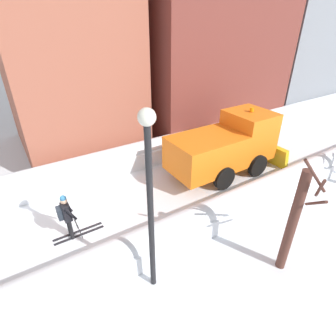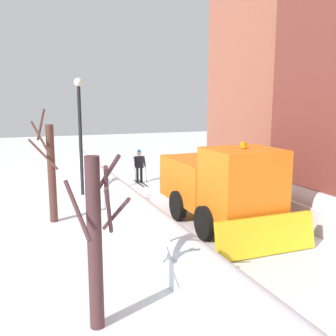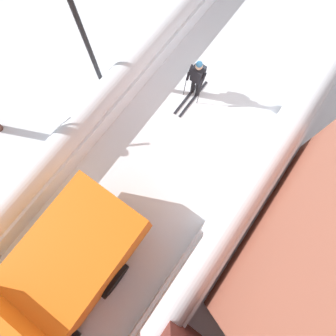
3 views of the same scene
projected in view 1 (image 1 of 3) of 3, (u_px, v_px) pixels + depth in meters
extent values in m
plane|color=white|center=(253.00, 160.00, 14.94)|extent=(80.00, 80.00, 0.00)
cube|color=white|center=(219.00, 135.00, 16.84)|extent=(1.10, 36.00, 0.84)
cylinder|color=white|center=(220.00, 129.00, 16.63)|extent=(0.90, 34.20, 0.90)
cube|color=white|center=(301.00, 177.00, 12.66)|extent=(1.10, 36.00, 0.70)
cylinder|color=white|center=(303.00, 171.00, 12.49)|extent=(0.90, 34.20, 0.90)
cube|color=gray|center=(299.00, 0.00, 21.76)|extent=(8.31, 10.00, 16.07)
cube|color=orange|center=(206.00, 153.00, 12.53)|extent=(2.30, 3.40, 1.60)
cube|color=orange|center=(248.00, 134.00, 13.61)|extent=(2.20, 2.00, 2.30)
cube|color=black|center=(263.00, 121.00, 13.81)|extent=(1.85, 0.06, 1.01)
cube|color=yellow|center=(262.00, 149.00, 14.84)|extent=(3.20, 0.46, 1.13)
cylinder|color=orange|center=(252.00, 110.00, 12.98)|extent=(0.20, 0.20, 0.18)
cylinder|color=black|center=(225.00, 148.00, 14.91)|extent=(0.25, 1.10, 1.10)
cylinder|color=black|center=(258.00, 166.00, 13.23)|extent=(0.25, 1.10, 1.10)
cylinder|color=black|center=(194.00, 158.00, 13.89)|extent=(0.25, 1.10, 1.10)
cylinder|color=black|center=(224.00, 178.00, 12.20)|extent=(0.25, 1.10, 1.10)
cylinder|color=black|center=(69.00, 226.00, 9.66)|extent=(0.14, 0.14, 0.82)
cylinder|color=black|center=(71.00, 230.00, 9.50)|extent=(0.14, 0.14, 0.82)
cube|color=black|center=(66.00, 212.00, 9.22)|extent=(0.42, 0.26, 0.62)
cube|color=#262D38|center=(60.00, 213.00, 9.11)|extent=(0.32, 0.16, 0.44)
sphere|color=tan|center=(64.00, 201.00, 8.99)|extent=(0.24, 0.24, 0.24)
sphere|color=teal|center=(63.00, 198.00, 8.94)|extent=(0.22, 0.22, 0.22)
cylinder|color=black|center=(67.00, 206.00, 9.44)|extent=(0.09, 0.33, 0.56)
cylinder|color=black|center=(71.00, 214.00, 9.06)|extent=(0.09, 0.33, 0.56)
cube|color=black|center=(78.00, 232.00, 9.97)|extent=(0.09, 1.80, 0.03)
cube|color=black|center=(80.00, 235.00, 9.81)|extent=(0.09, 1.80, 0.03)
cylinder|color=#262628|center=(73.00, 217.00, 9.81)|extent=(0.02, 0.19, 1.19)
cylinder|color=#262628|center=(78.00, 226.00, 9.37)|extent=(0.02, 0.19, 1.19)
cylinder|color=black|center=(103.00, 136.00, 13.67)|extent=(0.12, 0.12, 3.27)
cube|color=black|center=(100.00, 95.00, 12.70)|extent=(0.28, 0.24, 0.90)
sphere|color=red|center=(102.00, 88.00, 12.62)|extent=(0.18, 0.18, 0.18)
sphere|color=gold|center=(103.00, 94.00, 12.76)|extent=(0.18, 0.18, 0.18)
sphere|color=green|center=(104.00, 100.00, 12.90)|extent=(0.18, 0.18, 0.18)
cylinder|color=black|center=(151.00, 218.00, 6.86)|extent=(0.16, 0.16, 5.00)
sphere|color=silver|center=(147.00, 117.00, 5.53)|extent=(0.40, 0.40, 0.40)
cylinder|color=#502F26|center=(292.00, 223.00, 7.76)|extent=(0.28, 0.28, 3.54)
cylinder|color=#502F26|center=(320.00, 189.00, 6.97)|extent=(0.60, 1.02, 1.17)
cylinder|color=#502F26|center=(315.00, 176.00, 6.63)|extent=(0.40, 0.83, 1.08)
cylinder|color=#502F26|center=(315.00, 203.00, 7.34)|extent=(0.94, 0.92, 1.05)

